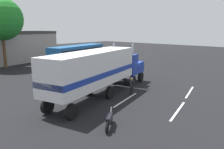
{
  "coord_description": "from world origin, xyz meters",
  "views": [
    {
      "loc": [
        -19.31,
        -14.89,
        6.01
      ],
      "look_at": [
        -3.45,
        -0.62,
        1.6
      ],
      "focal_mm": 35.84,
      "sensor_mm": 36.0,
      "label": 1
    }
  ],
  "objects_px": {
    "person_bystander": "(132,85)",
    "tree_left": "(1,19)",
    "parked_bus": "(78,54)",
    "motorcycle": "(109,120)",
    "semi_truck": "(100,69)"
  },
  "relations": [
    {
      "from": "semi_truck",
      "to": "tree_left",
      "type": "relative_size",
      "value": 1.36
    },
    {
      "from": "person_bystander",
      "to": "tree_left",
      "type": "distance_m",
      "value": 23.92
    },
    {
      "from": "person_bystander",
      "to": "tree_left",
      "type": "bearing_deg",
      "value": 94.16
    },
    {
      "from": "parked_bus",
      "to": "tree_left",
      "type": "xyz_separation_m",
      "value": [
        -8.12,
        7.49,
        5.29
      ]
    },
    {
      "from": "parked_bus",
      "to": "motorcycle",
      "type": "bearing_deg",
      "value": -124.76
    },
    {
      "from": "motorcycle",
      "to": "tree_left",
      "type": "bearing_deg",
      "value": 79.52
    },
    {
      "from": "person_bystander",
      "to": "tree_left",
      "type": "relative_size",
      "value": 0.15
    },
    {
      "from": "semi_truck",
      "to": "person_bystander",
      "type": "height_order",
      "value": "semi_truck"
    },
    {
      "from": "person_bystander",
      "to": "semi_truck",
      "type": "bearing_deg",
      "value": 141.03
    },
    {
      "from": "semi_truck",
      "to": "parked_bus",
      "type": "height_order",
      "value": "semi_truck"
    },
    {
      "from": "tree_left",
      "to": "semi_truck",
      "type": "bearing_deg",
      "value": -91.67
    },
    {
      "from": "person_bystander",
      "to": "motorcycle",
      "type": "height_order",
      "value": "person_bystander"
    },
    {
      "from": "semi_truck",
      "to": "person_bystander",
      "type": "xyz_separation_m",
      "value": [
        2.29,
        -1.85,
        -1.63
      ]
    },
    {
      "from": "parked_bus",
      "to": "semi_truck",
      "type": "bearing_deg",
      "value": -122.66
    },
    {
      "from": "person_bystander",
      "to": "motorcycle",
      "type": "bearing_deg",
      "value": -153.83
    }
  ]
}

